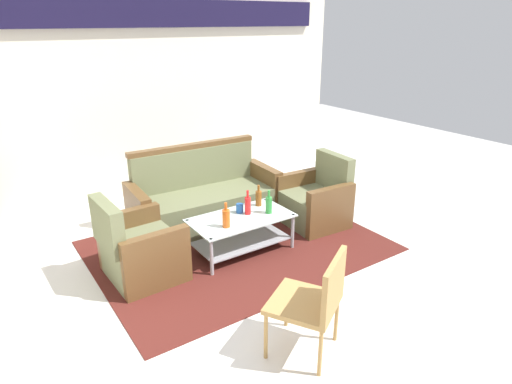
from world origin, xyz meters
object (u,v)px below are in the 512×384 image
at_px(armchair_right, 315,202).
at_px(cup, 240,208).
at_px(couch, 204,200).
at_px(bottle_green, 269,204).
at_px(armchair_left, 139,251).
at_px(wicker_chair, 315,298).
at_px(bottle_brown, 259,198).
at_px(coffee_table, 241,229).
at_px(bottle_orange, 226,218).
at_px(bottle_red, 248,205).

xyz_separation_m(armchair_right, cup, (-1.09, 0.02, 0.17)).
xyz_separation_m(couch, bottle_green, (0.31, -0.94, 0.20)).
bearing_deg(armchair_left, wicker_chair, 19.15).
bearing_deg(cup, bottle_brown, 9.48).
relative_size(bottle_brown, wicker_chair, 0.29).
bearing_deg(coffee_table, armchair_right, 4.81).
height_order(bottle_green, bottle_brown, bottle_green).
bearing_deg(armchair_left, bottle_green, 79.76).
bearing_deg(couch, wicker_chair, 83.58).
distance_m(armchair_left, bottle_green, 1.44).
height_order(bottle_green, bottle_orange, bottle_orange).
bearing_deg(coffee_table, wicker_chair, -103.65).
xyz_separation_m(armchair_right, wicker_chair, (-1.55, -1.75, 0.21)).
relative_size(couch, bottle_brown, 7.43).
height_order(armchair_right, cup, armchair_right).
height_order(armchair_right, bottle_orange, armchair_right).
xyz_separation_m(bottle_orange, cup, (0.31, 0.23, -0.05)).
relative_size(armchair_right, cup, 8.50).
distance_m(couch, cup, 0.77).
relative_size(bottle_green, bottle_orange, 0.99).
relative_size(armchair_left, armchair_right, 1.00).
height_order(armchair_right, bottle_red, armchair_right).
height_order(coffee_table, bottle_green, bottle_green).
distance_m(coffee_table, bottle_red, 0.27).
distance_m(armchair_right, wicker_chair, 2.35).
xyz_separation_m(bottle_green, bottle_orange, (-0.56, -0.04, 0.00)).
bearing_deg(cup, wicker_chair, -104.56).
height_order(bottle_brown, bottle_orange, bottle_orange).
xyz_separation_m(couch, bottle_brown, (0.33, -0.70, 0.19)).
bearing_deg(couch, bottle_red, 99.75).
height_order(couch, cup, couch).
height_order(bottle_red, wicker_chair, wicker_chair).
xyz_separation_m(couch, cup, (0.05, -0.75, 0.14)).
relative_size(armchair_left, wicker_chair, 1.01).
distance_m(couch, bottle_green, 1.01).
distance_m(couch, coffee_table, 0.87).
xyz_separation_m(coffee_table, bottle_orange, (-0.25, -0.11, 0.24)).
bearing_deg(couch, cup, 96.59).
bearing_deg(armchair_right, coffee_table, 98.08).
xyz_separation_m(coffee_table, cup, (0.06, 0.11, 0.19)).
distance_m(bottle_brown, bottle_orange, 0.65).
xyz_separation_m(armchair_right, coffee_table, (-1.15, -0.10, -0.02)).
distance_m(armchair_right, bottle_red, 1.07).
bearing_deg(bottle_red, couch, 96.91).
relative_size(armchair_left, bottle_brown, 3.45).
relative_size(armchair_left, bottle_green, 3.21).
xyz_separation_m(couch, bottle_red, (0.10, -0.83, 0.20)).
relative_size(bottle_green, cup, 2.65).
relative_size(bottle_red, wicker_chair, 0.33).
height_order(bottle_brown, cup, bottle_brown).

